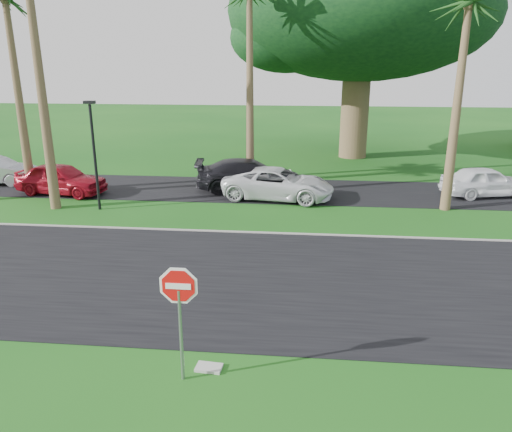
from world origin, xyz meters
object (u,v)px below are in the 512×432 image
Objects in this scene: stop_sign_near at (179,301)px; car_pickup at (486,182)px; car_dark at (249,175)px; car_red at (61,179)px; car_minivan at (278,184)px.

stop_sign_near is 18.94m from car_pickup.
stop_sign_near is 15.45m from car_dark.
stop_sign_near is 0.50× the size of car_dark.
stop_sign_near reaches higher than car_dark.
car_red is 1.05× the size of car_pickup.
car_pickup is (10.94, 15.42, -1.07)m from stop_sign_near.
car_dark is (-0.36, 15.41, -1.01)m from stop_sign_near.
car_red is at bearing 124.03° from stop_sign_near.
stop_sign_near is 14.07m from car_minivan.
car_minivan is 1.24× the size of car_pickup.
car_dark is 2.08m from car_minivan.
car_red is at bearing 92.93° from car_dark.
car_dark is at bearing 54.77° from car_minivan.
car_dark is at bearing -70.81° from car_red.
car_dark reaches higher than car_minivan.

